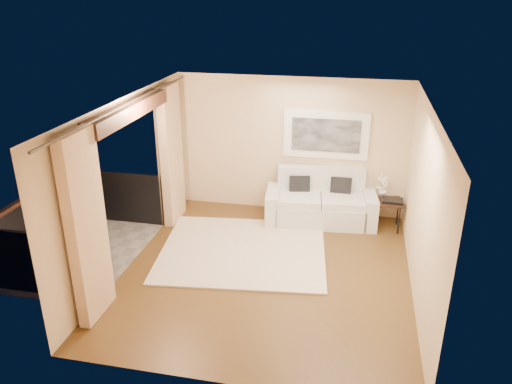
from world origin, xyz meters
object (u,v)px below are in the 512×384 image
(sofa, at_px, (320,203))
(bistro_table, at_px, (69,207))
(balcony_chair_far, at_px, (75,215))
(balcony_chair_near, at_px, (70,239))
(orchid, at_px, (383,186))
(side_table, at_px, (388,204))
(ice_bucket, at_px, (62,194))

(sofa, xyz_separation_m, bistro_table, (-4.17, -1.91, 0.38))
(balcony_chair_far, height_order, balcony_chair_near, balcony_chair_near)
(orchid, bearing_deg, sofa, -177.19)
(side_table, distance_m, bistro_table, 5.73)
(sofa, relative_size, bistro_table, 2.49)
(orchid, xyz_separation_m, bistro_table, (-5.31, -1.97, -0.05))
(side_table, bearing_deg, balcony_chair_near, -151.60)
(ice_bucket, bearing_deg, sofa, 22.57)
(ice_bucket, bearing_deg, balcony_chair_near, -54.58)
(side_table, distance_m, balcony_chair_far, 5.65)
(side_table, xyz_separation_m, balcony_chair_far, (-5.36, -1.78, 0.07))
(orchid, xyz_separation_m, balcony_chair_far, (-5.24, -1.93, -0.21))
(orchid, relative_size, balcony_chair_far, 0.46)
(orchid, distance_m, ice_bucket, 5.79)
(sofa, bearing_deg, balcony_chair_near, -149.05)
(orchid, bearing_deg, bistro_table, -159.65)
(sofa, bearing_deg, ice_bucket, -163.45)
(balcony_chair_near, relative_size, ice_bucket, 5.26)
(balcony_chair_far, relative_size, balcony_chair_near, 0.94)
(sofa, xyz_separation_m, ice_bucket, (-4.34, -1.80, 0.56))
(sofa, height_order, orchid, orchid)
(side_table, distance_m, orchid, 0.35)
(bistro_table, distance_m, ice_bucket, 0.27)
(sofa, height_order, side_table, sofa)
(orchid, xyz_separation_m, balcony_chair_near, (-4.80, -2.81, -0.17))
(bistro_table, bearing_deg, sofa, 24.65)
(bistro_table, bearing_deg, ice_bucket, 147.70)
(side_table, bearing_deg, orchid, 128.85)
(balcony_chair_far, distance_m, ice_bucket, 0.42)
(sofa, relative_size, ice_bucket, 10.84)
(bistro_table, bearing_deg, side_table, 18.52)
(bistro_table, height_order, ice_bucket, ice_bucket)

